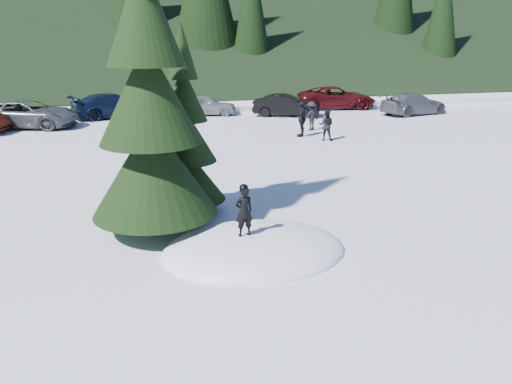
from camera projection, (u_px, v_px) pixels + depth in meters
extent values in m
plane|color=white|center=(254.00, 251.00, 12.06)|extent=(200.00, 200.00, 0.00)
ellipsoid|color=white|center=(254.00, 251.00, 12.06)|extent=(4.48, 3.52, 0.96)
cylinder|color=black|center=(156.00, 207.00, 13.00)|extent=(0.38, 0.38, 1.40)
cone|color=black|center=(153.00, 167.00, 12.67)|extent=(3.20, 3.20, 2.46)
cone|color=black|center=(148.00, 93.00, 12.11)|extent=(2.54, 2.54, 2.46)
cone|color=black|center=(143.00, 12.00, 11.55)|extent=(1.88, 1.88, 2.46)
cylinder|color=black|center=(188.00, 196.00, 14.59)|extent=(0.26, 0.26, 1.00)
cone|color=black|center=(187.00, 174.00, 14.39)|extent=(2.20, 2.20, 1.52)
cone|color=black|center=(185.00, 135.00, 14.04)|extent=(1.75, 1.75, 1.52)
cone|color=black|center=(184.00, 94.00, 13.70)|extent=(1.29, 1.29, 1.52)
cone|color=black|center=(182.00, 50.00, 13.35)|extent=(0.84, 0.84, 1.52)
imported|color=black|center=(244.00, 212.00, 11.59)|extent=(0.47, 0.35, 1.19)
imported|color=black|center=(326.00, 125.00, 24.54)|extent=(0.93, 0.87, 1.52)
imported|color=black|center=(302.00, 119.00, 25.45)|extent=(0.90, 1.13, 1.79)
imported|color=black|center=(311.00, 116.00, 27.18)|extent=(1.15, 0.92, 1.56)
imported|color=#4B4F53|center=(28.00, 114.00, 27.91)|extent=(6.02, 4.06, 1.53)
imported|color=black|center=(113.00, 106.00, 31.39)|extent=(5.61, 3.71, 1.51)
imported|color=gray|center=(205.00, 105.00, 32.28)|extent=(4.17, 2.27, 1.34)
imported|color=black|center=(286.00, 105.00, 31.94)|extent=(4.48, 2.97, 1.40)
imported|color=#3F0B0E|center=(336.00, 98.00, 35.23)|extent=(5.84, 3.35, 1.53)
imported|color=#55585D|center=(414.00, 104.00, 32.65)|extent=(5.07, 2.98, 1.38)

